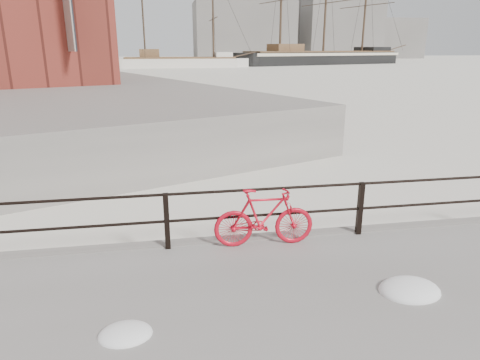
{
  "coord_description": "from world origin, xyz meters",
  "views": [
    {
      "loc": [
        -6.94,
        -6.99,
        3.66
      ],
      "look_at": [
        -5.45,
        1.5,
        1.0
      ],
      "focal_mm": 32.0,
      "sensor_mm": 36.0,
      "label": 1
    }
  ],
  "objects_px": {
    "bicycle": "(264,217)",
    "barque_black": "(322,64)",
    "schooner_left": "(43,69)",
    "schooner_mid": "(181,67)"
  },
  "relations": [
    {
      "from": "barque_black",
      "to": "schooner_mid",
      "type": "bearing_deg",
      "value": 178.97
    },
    {
      "from": "bicycle",
      "to": "schooner_left",
      "type": "height_order",
      "value": "schooner_left"
    },
    {
      "from": "bicycle",
      "to": "schooner_mid",
      "type": "bearing_deg",
      "value": 90.92
    },
    {
      "from": "bicycle",
      "to": "barque_black",
      "type": "xyz_separation_m",
      "value": [
        35.51,
        92.32,
        -0.87
      ]
    },
    {
      "from": "bicycle",
      "to": "schooner_left",
      "type": "distance_m",
      "value": 81.31
    },
    {
      "from": "bicycle",
      "to": "barque_black",
      "type": "bearing_deg",
      "value": 71.24
    },
    {
      "from": "barque_black",
      "to": "schooner_left",
      "type": "height_order",
      "value": "barque_black"
    },
    {
      "from": "schooner_mid",
      "to": "schooner_left",
      "type": "relative_size",
      "value": 1.17
    },
    {
      "from": "bicycle",
      "to": "schooner_left",
      "type": "bearing_deg",
      "value": 108.62
    },
    {
      "from": "schooner_mid",
      "to": "schooner_left",
      "type": "height_order",
      "value": "schooner_mid"
    }
  ]
}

